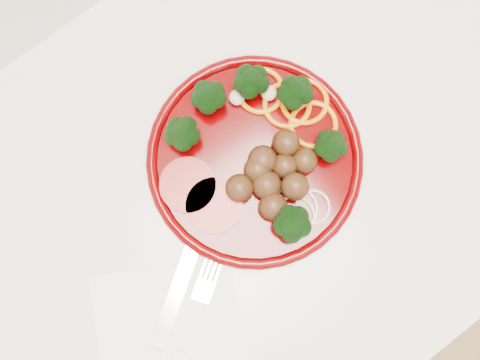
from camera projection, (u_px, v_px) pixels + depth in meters
counter at (147, 283)px, 1.08m from camera, size 2.40×0.60×0.90m
plate at (258, 154)px, 0.64m from camera, size 0.27×0.27×0.06m
napkin at (171, 336)px, 0.63m from camera, size 0.23×0.23×0.00m
knife at (154, 354)px, 0.62m from camera, size 0.20×0.14×0.01m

